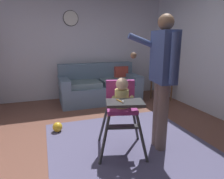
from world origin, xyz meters
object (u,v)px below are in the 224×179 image
couch (100,87)px  wall_clock (71,18)px  side_table (161,84)px  toy_ball (57,127)px  high_chair (122,102)px  sippy_cup (163,76)px  adult_standing (162,76)px

couch → wall_clock: wall_clock is taller
side_table → couch: bearing=164.4°
toy_ball → side_table: 2.68m
high_chair → sippy_cup: bearing=150.7°
high_chair → couch: bearing=-173.8°
couch → toy_ball: bearing=-38.0°
couch → toy_ball: 1.75m
couch → adult_standing: (0.17, -2.27, 0.62)m
adult_standing → sippy_cup: size_ratio=16.88×
couch → wall_clock: 1.70m
toy_ball → wall_clock: wall_clock is taller
sippy_cup → side_table: bearing=-180.0°
toy_ball → high_chair: bearing=-48.9°
couch → sippy_cup: 1.50m
wall_clock → sippy_cup: bearing=-24.0°
wall_clock → side_table: bearing=-24.2°
wall_clock → high_chair: bearing=-85.9°
adult_standing → wall_clock: bearing=-67.9°
toy_ball → side_table: side_table is taller
high_chair → toy_ball: bearing=-124.0°
couch → sippy_cup: couch is taller
high_chair → side_table: size_ratio=1.86×
toy_ball → wall_clock: size_ratio=0.44×
adult_standing → side_table: adult_standing is taller
couch → toy_ball: couch is taller
couch → adult_standing: 2.36m
toy_ball → couch: bearing=52.0°
toy_ball → side_table: size_ratio=0.29×
couch → sippy_cup: (1.42, -0.39, 0.24)m
high_chair → side_table: 2.53m
side_table → sippy_cup: bearing=0.0°
side_table → sippy_cup: (0.02, 0.00, 0.19)m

